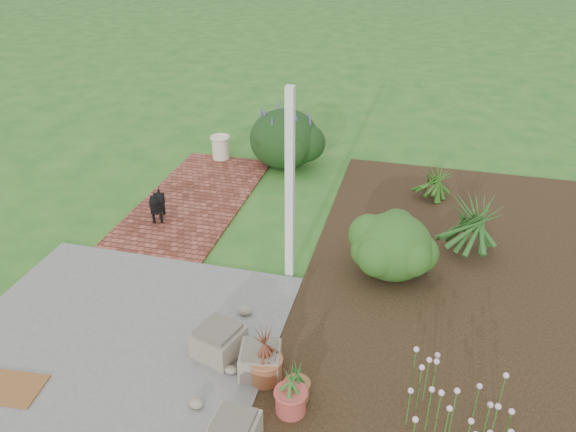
# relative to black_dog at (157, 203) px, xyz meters

# --- Properties ---
(ground) EXTENTS (80.00, 80.00, 0.00)m
(ground) POSITION_rel_black_dog_xyz_m (1.96, -0.94, -0.32)
(ground) COLOR #225F1E
(ground) RESTS_ON ground
(concrete_patio) EXTENTS (3.50, 3.50, 0.04)m
(concrete_patio) POSITION_rel_black_dog_xyz_m (0.71, -2.69, -0.30)
(concrete_patio) COLOR slate
(concrete_patio) RESTS_ON ground
(brick_path) EXTENTS (1.60, 3.50, 0.04)m
(brick_path) POSITION_rel_black_dog_xyz_m (0.26, 0.81, -0.30)
(brick_path) COLOR #5D291D
(brick_path) RESTS_ON ground
(garden_bed) EXTENTS (4.00, 7.00, 0.03)m
(garden_bed) POSITION_rel_black_dog_xyz_m (4.46, -0.44, -0.31)
(garden_bed) COLOR black
(garden_bed) RESTS_ON ground
(veranda_post) EXTENTS (0.10, 0.10, 2.50)m
(veranda_post) POSITION_rel_black_dog_xyz_m (2.26, -0.84, 0.93)
(veranda_post) COLOR white
(veranda_post) RESTS_ON ground
(stone_trough_mid) EXTENTS (0.47, 0.47, 0.27)m
(stone_trough_mid) POSITION_rel_black_dog_xyz_m (2.40, -2.63, -0.15)
(stone_trough_mid) COLOR gray
(stone_trough_mid) RESTS_ON concrete_patio
(stone_trough_far) EXTENTS (0.57, 0.57, 0.30)m
(stone_trough_far) POSITION_rel_black_dog_xyz_m (1.91, -2.48, -0.13)
(stone_trough_far) COLOR #786D5B
(stone_trough_far) RESTS_ON concrete_patio
(coir_doormat) EXTENTS (0.72, 0.50, 0.02)m
(coir_doormat) POSITION_rel_black_dog_xyz_m (0.05, -3.48, -0.27)
(coir_doormat) COLOR brown
(coir_doormat) RESTS_ON concrete_patio
(black_dog) EXTENTS (0.28, 0.54, 0.48)m
(black_dog) POSITION_rel_black_dog_xyz_m (0.00, 0.00, 0.00)
(black_dog) COLOR black
(black_dog) RESTS_ON brick_path
(cream_ceramic_urn) EXTENTS (0.36, 0.36, 0.42)m
(cream_ceramic_urn) POSITION_rel_black_dog_xyz_m (0.09, 2.46, -0.07)
(cream_ceramic_urn) COLOR beige
(cream_ceramic_urn) RESTS_ON brick_path
(evergreen_shrub) EXTENTS (1.07, 1.07, 0.85)m
(evergreen_shrub) POSITION_rel_black_dog_xyz_m (3.53, -0.51, 0.13)
(evergreen_shrub) COLOR #1C3A10
(evergreen_shrub) RESTS_ON garden_bed
(agapanthus_clump_back) EXTENTS (1.28, 1.28, 1.03)m
(agapanthus_clump_back) POSITION_rel_black_dog_xyz_m (4.51, 0.28, 0.22)
(agapanthus_clump_back) COLOR #1A3610
(agapanthus_clump_back) RESTS_ON garden_bed
(agapanthus_clump_front) EXTENTS (0.89, 0.89, 0.69)m
(agapanthus_clump_front) POSITION_rel_black_dog_xyz_m (4.00, 1.82, 0.05)
(agapanthus_clump_front) COLOR #1B3B0E
(agapanthus_clump_front) RESTS_ON garden_bed
(pink_flower_patch) EXTENTS (1.23, 1.23, 0.62)m
(pink_flower_patch) POSITION_rel_black_dog_xyz_m (4.32, -2.95, 0.02)
(pink_flower_patch) COLOR #113D0F
(pink_flower_patch) RESTS_ON garden_bed
(terracotta_pot_bronze) EXTENTS (0.43, 0.43, 0.27)m
(terracotta_pot_bronze) POSITION_rel_black_dog_xyz_m (2.48, -2.71, -0.16)
(terracotta_pot_bronze) COLOR #9C5834
(terracotta_pot_bronze) RESTS_ON garden_bed
(terracotta_pot_small_left) EXTENTS (0.26, 0.26, 0.20)m
(terracotta_pot_small_left) POSITION_rel_black_dog_xyz_m (2.85, -2.87, -0.20)
(terracotta_pot_small_left) COLOR #975B33
(terracotta_pot_small_left) RESTS_ON garden_bed
(terracotta_pot_small_right) EXTENTS (0.31, 0.31, 0.25)m
(terracotta_pot_small_right) POSITION_rel_black_dog_xyz_m (2.83, -3.04, -0.17)
(terracotta_pot_small_right) COLOR #AA4339
(terracotta_pot_small_right) RESTS_ON garden_bed
(purple_flowering_bush) EXTENTS (1.39, 1.39, 1.07)m
(purple_flowering_bush) POSITION_rel_black_dog_xyz_m (1.30, 2.56, 0.21)
(purple_flowering_bush) COLOR black
(purple_flowering_bush) RESTS_ON ground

